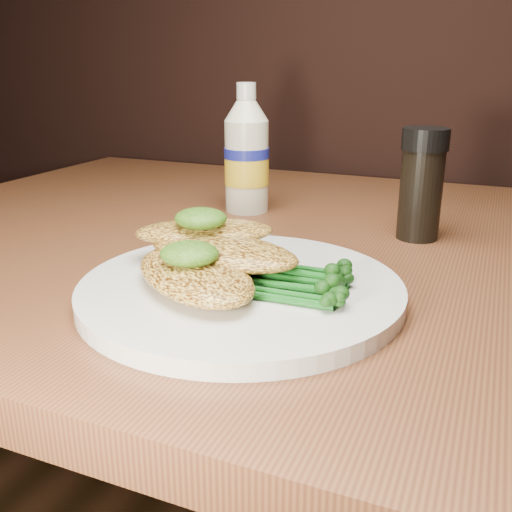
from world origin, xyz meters
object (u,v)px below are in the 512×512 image
at_px(plate, 241,290).
at_px(mayo_bottle, 247,149).
at_px(pepper_grinder, 421,185).
at_px(dining_table, 312,497).

distance_m(plate, mayo_bottle, 0.32).
bearing_deg(mayo_bottle, plate, -67.18).
height_order(plate, pepper_grinder, pepper_grinder).
relative_size(mayo_bottle, pepper_grinder, 1.34).
height_order(plate, mayo_bottle, mayo_bottle).
height_order(dining_table, plate, plate).
bearing_deg(plate, pepper_grinder, 64.25).
bearing_deg(plate, mayo_bottle, 112.82).
bearing_deg(pepper_grinder, mayo_bottle, 170.20).
distance_m(mayo_bottle, pepper_grinder, 0.24).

